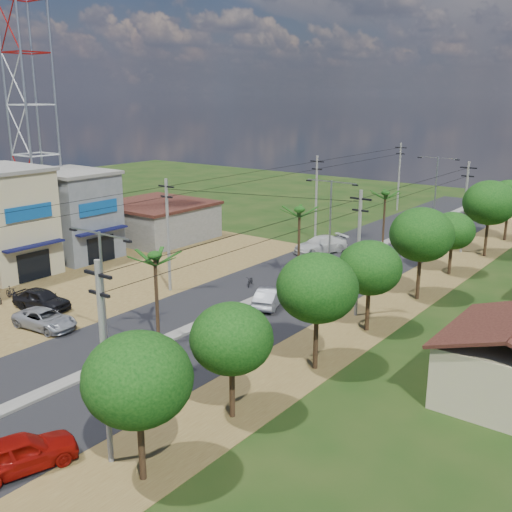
{
  "coord_description": "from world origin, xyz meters",
  "views": [
    {
      "loc": [
        26.03,
        -20.14,
        15.25
      ],
      "look_at": [
        -1.24,
        15.8,
        3.0
      ],
      "focal_mm": 42.0,
      "sensor_mm": 36.0,
      "label": 1
    }
  ],
  "objects_px": {
    "car_parked_dark": "(42,300)",
    "moto_rider_east": "(130,383)",
    "car_red_near": "(20,454)",
    "car_parked_silver": "(45,320)",
    "car_white_far": "(320,245)",
    "car_silver_mid": "(270,297)"
  },
  "relations": [
    {
      "from": "car_red_near",
      "to": "moto_rider_east",
      "type": "distance_m",
      "value": 7.71
    },
    {
      "from": "car_white_far",
      "to": "car_red_near",
      "type": "bearing_deg",
      "value": -53.03
    },
    {
      "from": "car_parked_dark",
      "to": "moto_rider_east",
      "type": "xyz_separation_m",
      "value": [
        14.61,
        -4.42,
        -0.37
      ]
    },
    {
      "from": "car_white_far",
      "to": "car_parked_dark",
      "type": "xyz_separation_m",
      "value": [
        -7.77,
        -26.15,
        -0.04
      ]
    },
    {
      "from": "car_red_near",
      "to": "moto_rider_east",
      "type": "relative_size",
      "value": 3.03
    },
    {
      "from": "car_white_far",
      "to": "car_parked_silver",
      "type": "height_order",
      "value": "car_white_far"
    },
    {
      "from": "car_parked_dark",
      "to": "moto_rider_east",
      "type": "bearing_deg",
      "value": -117.21
    },
    {
      "from": "moto_rider_east",
      "to": "car_parked_silver",
      "type": "bearing_deg",
      "value": 4.04
    },
    {
      "from": "car_white_far",
      "to": "car_parked_dark",
      "type": "bearing_deg",
      "value": -82.24
    },
    {
      "from": "car_parked_dark",
      "to": "car_red_near",
      "type": "bearing_deg",
      "value": -136.51
    },
    {
      "from": "car_silver_mid",
      "to": "moto_rider_east",
      "type": "relative_size",
      "value": 2.82
    },
    {
      "from": "car_red_near",
      "to": "car_parked_silver",
      "type": "relative_size",
      "value": 1.01
    },
    {
      "from": "car_silver_mid",
      "to": "car_parked_dark",
      "type": "height_order",
      "value": "car_parked_dark"
    },
    {
      "from": "car_parked_silver",
      "to": "car_parked_dark",
      "type": "xyz_separation_m",
      "value": [
        -3.44,
        2.04,
        0.13
      ]
    },
    {
      "from": "car_white_far",
      "to": "moto_rider_east",
      "type": "distance_m",
      "value": 31.32
    },
    {
      "from": "car_parked_dark",
      "to": "car_white_far",
      "type": "bearing_deg",
      "value": -26.92
    },
    {
      "from": "car_white_far",
      "to": "car_parked_silver",
      "type": "distance_m",
      "value": 28.52
    },
    {
      "from": "car_red_near",
      "to": "moto_rider_east",
      "type": "xyz_separation_m",
      "value": [
        -1.72,
        7.5,
        -0.39
      ]
    },
    {
      "from": "car_parked_dark",
      "to": "car_silver_mid",
      "type": "bearing_deg",
      "value": -60.7
    },
    {
      "from": "car_white_far",
      "to": "moto_rider_east",
      "type": "height_order",
      "value": "car_white_far"
    },
    {
      "from": "car_parked_silver",
      "to": "moto_rider_east",
      "type": "distance_m",
      "value": 11.42
    },
    {
      "from": "moto_rider_east",
      "to": "car_silver_mid",
      "type": "bearing_deg",
      "value": -67.19
    }
  ]
}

